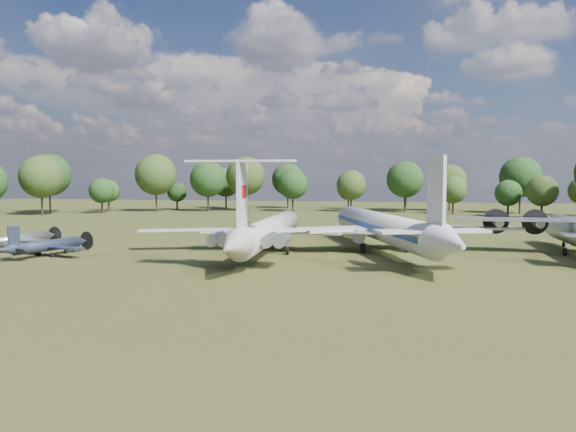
% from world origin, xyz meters
% --- Properties ---
extents(ground, '(300.00, 300.00, 0.00)m').
position_xyz_m(ground, '(0.00, 0.00, 0.00)').
color(ground, '#274015').
rests_on(ground, ground).
extents(il62_airliner, '(36.74, 46.46, 4.38)m').
position_xyz_m(il62_airliner, '(2.65, 1.78, 2.19)').
color(il62_airliner, silver).
rests_on(il62_airliner, ground).
extents(tu104_jet, '(50.99, 58.47, 4.90)m').
position_xyz_m(tu104_jet, '(16.67, 5.37, 2.45)').
color(tu104_jet, silver).
rests_on(tu104_jet, ground).
extents(small_prop_west, '(13.51, 15.95, 2.00)m').
position_xyz_m(small_prop_west, '(-22.64, -7.14, 1.00)').
color(small_prop_west, black).
rests_on(small_prop_west, ground).
extents(small_prop_northwest, '(11.95, 14.99, 2.00)m').
position_xyz_m(small_prop_northwest, '(-30.27, -1.64, 1.00)').
color(small_prop_northwest, '#A9ABB1').
rests_on(small_prop_northwest, ground).
extents(person_on_il62, '(0.70, 0.59, 1.63)m').
position_xyz_m(person_on_il62, '(3.32, -10.46, 5.20)').
color(person_on_il62, '#99814D').
rests_on(person_on_il62, il62_airliner).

